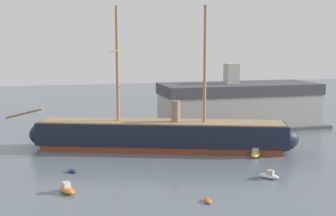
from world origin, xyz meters
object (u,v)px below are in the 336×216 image
dinghy_alongside_bow (72,171)px  sailboat_far_right (286,138)px  dinghy_near_centre (208,200)px  dinghy_distant_centre (142,136)px  tall_ship (161,135)px  motorboat_mid_right (269,175)px  motorboat_mid_left (67,189)px  motorboat_alongside_stern (256,154)px  dockside_warehouse_right (238,105)px

dinghy_alongside_bow → sailboat_far_right: (47.10, 12.78, 0.26)m
dinghy_near_centre → dinghy_distant_centre: (-0.63, 42.82, 0.09)m
tall_ship → dinghy_alongside_bow: size_ratio=24.05×
sailboat_far_right → dinghy_near_centre: bearing=-133.6°
dinghy_near_centre → dinghy_distant_centre: size_ratio=0.71×
motorboat_mid_right → dinghy_near_centre: bearing=-150.5°
motorboat_mid_left → dinghy_distant_centre: motorboat_mid_left is taller
motorboat_mid_left → motorboat_mid_right: motorboat_mid_left is taller
dinghy_near_centre → motorboat_mid_left: 20.35m
motorboat_alongside_stern → sailboat_far_right: bearing=41.1°
sailboat_far_right → motorboat_mid_left: bearing=-154.8°
dinghy_alongside_bow → sailboat_far_right: bearing=15.2°
motorboat_mid_left → dockside_warehouse_right: (44.79, 40.99, 5.08)m
motorboat_mid_right → tall_ship: bearing=118.3°
sailboat_far_right → dockside_warehouse_right: dockside_warehouse_right is taller
tall_ship → dinghy_distant_centre: tall_ship is taller
tall_ship → motorboat_mid_right: 25.89m
tall_ship → motorboat_mid_right: (12.21, -22.68, -2.59)m
dinghy_near_centre → dockside_warehouse_right: size_ratio=0.05×
sailboat_far_right → tall_ship: bearing=-177.4°
motorboat_mid_left → tall_ship: bearing=48.1°
tall_ship → motorboat_alongside_stern: (16.16, -9.88, -2.49)m
sailboat_far_right → dinghy_distant_centre: bearing=159.4°
motorboat_mid_right → dinghy_distant_centre: (-13.61, 35.47, -0.15)m
sailboat_far_right → dockside_warehouse_right: size_ratio=0.14×
dinghy_distant_centre → sailboat_far_right: bearing=-20.6°
tall_ship → dockside_warehouse_right: tall_ship is taller
dinghy_near_centre → sailboat_far_right: size_ratio=0.35×
motorboat_mid_right → dinghy_alongside_bow: motorboat_mid_right is taller
tall_ship → dinghy_near_centre: 30.17m
motorboat_mid_left → dinghy_distant_centre: 38.53m
dinghy_alongside_bow → motorboat_alongside_stern: motorboat_alongside_stern is taller
motorboat_mid_right → motorboat_alongside_stern: size_ratio=0.81×
dinghy_distant_centre → dinghy_near_centre: bearing=-89.2°
dockside_warehouse_right → motorboat_alongside_stern: bearing=-107.7°
sailboat_far_right → dinghy_alongside_bow: bearing=-164.8°
dinghy_alongside_bow → motorboat_mid_right: bearing=-20.4°
dinghy_near_centre → sailboat_far_right: 43.29m
motorboat_mid_left → motorboat_alongside_stern: 37.19m
dinghy_alongside_bow → motorboat_alongside_stern: (34.22, 1.55, 0.33)m
dinghy_distant_centre → dockside_warehouse_right: 28.34m
tall_ship → motorboat_mid_right: tall_ship is taller
tall_ship → dinghy_distant_centre: (-1.41, 12.79, -2.74)m
motorboat_alongside_stern → dockside_warehouse_right: dockside_warehouse_right is taller
dinghy_alongside_bow → dinghy_distant_centre: 29.39m
dinghy_alongside_bow → dockside_warehouse_right: dockside_warehouse_right is taller
motorboat_mid_right → dinghy_distant_centre: motorboat_mid_right is taller
dockside_warehouse_right → tall_ship: bearing=-142.6°
dinghy_near_centre → sailboat_far_right: (29.83, 31.37, 0.27)m
tall_ship → motorboat_alongside_stern: 19.11m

